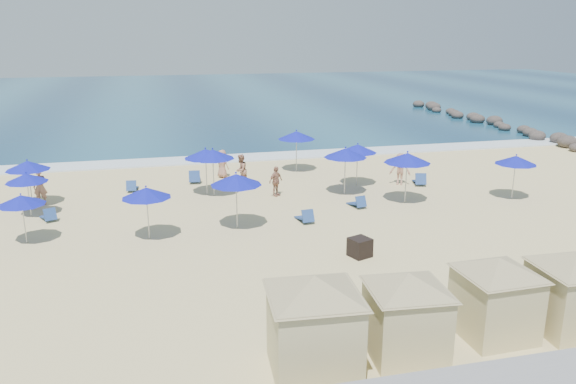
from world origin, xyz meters
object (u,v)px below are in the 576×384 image
Objects in this scene: umbrella_4 at (206,154)px; beachgoer_0 at (40,187)px; cabana_0 at (314,312)px; umbrella_5 at (213,154)px; cabana_1 at (407,304)px; umbrella_2 at (28,165)px; rock_jetty at (483,120)px; umbrella_6 at (236,179)px; beachgoer_1 at (241,170)px; beachgoer_4 at (222,164)px; umbrella_7 at (345,153)px; umbrella_0 at (26,178)px; umbrella_3 at (146,193)px; cabana_2 at (497,287)px; umbrella_9 at (296,135)px; trash_bin at (360,247)px; beachgoer_3 at (400,169)px; cabana_3 at (573,281)px; umbrella_8 at (407,158)px; beachgoer_2 at (276,181)px; umbrella_1 at (21,200)px; umbrella_10 at (358,148)px.

umbrella_4 is 1.39× the size of beachgoer_0.
umbrella_5 is at bearing 92.10° from cabana_0.
cabana_1 is 1.73× the size of umbrella_2.
umbrella_6 is (-26.97, -23.43, 1.85)m from rock_jetty.
beachgoer_1 reaches higher than beachgoer_4.
umbrella_7 is at bearing -12.92° from umbrella_4.
umbrella_0 is 11.03m from beachgoer_4.
umbrella_5 reaches higher than beachgoer_4.
cabana_0 is 1.99× the size of umbrella_3.
umbrella_2 is (-15.04, 16.41, 0.58)m from cabana_2.
umbrella_9 is at bearing 61.55° from umbrella_6.
beachgoer_4 is at bearing 84.78° from trash_bin.
trash_bin is 16.53m from beachgoer_0.
beachgoer_0 is (-14.14, -3.74, -1.34)m from umbrella_9.
beachgoer_3 is (10.45, -0.31, -1.33)m from umbrella_5.
umbrella_5 is 4.07m from beachgoer_4.
cabana_3 reaches higher than umbrella_5.
trash_bin is 0.29× the size of umbrella_5.
umbrella_8 is 1.49× the size of beachgoer_1.
umbrella_8 is (3.20, 12.53, 0.82)m from cabana_2.
cabana_1 is 17.06m from umbrella_4.
cabana_3 reaches higher than cabana_2.
cabana_2 is at bearing -113.89° from beachgoer_2.
beachgoer_0 reaches higher than beachgoer_3.
umbrella_7 reaches higher than beachgoer_4.
cabana_1 reaches higher than umbrella_7.
rock_jetty is 41.06m from umbrella_0.
beachgoer_4 is at bearing -174.35° from umbrella_9.
umbrella_7 is at bearing 67.92° from cabana_0.
trash_bin is at bearing -64.20° from umbrella_4.
umbrella_0 is 1.02× the size of umbrella_1.
umbrella_0 is at bearing 80.78° from beachgoer_4.
beachgoer_2 is at bearing 90.12° from cabana_1.
umbrella_5 is (-8.35, 16.36, 0.71)m from cabana_3.
beachgoer_1 is (-1.48, 18.07, -0.59)m from cabana_1.
umbrella_10 is (2.45, -4.06, -0.14)m from umbrella_9.
umbrella_8 is 11.15m from beachgoer_4.
umbrella_7 is (3.59, 15.04, 0.75)m from cabana_1.
umbrella_8 is (8.64, 13.02, 0.65)m from cabana_0.
rock_jetty is at bearing 37.83° from umbrella_3.
cabana_3 is 13.56m from umbrella_6.
umbrella_4 is at bearing 11.55° from umbrella_0.
cabana_0 reaches higher than umbrella_4.
umbrella_5 is 1.40× the size of beachgoer_0.
beachgoer_0 is 1.02× the size of beachgoer_3.
umbrella_9 is at bearing 20.12° from beachgoer_0.
umbrella_2 is (-13.46, 10.02, 1.70)m from trash_bin.
umbrella_6 reaches higher than rock_jetty.
rock_jetty is 32.99m from umbrella_4.
beachgoer_1 is at bearing 11.96° from beachgoer_0.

